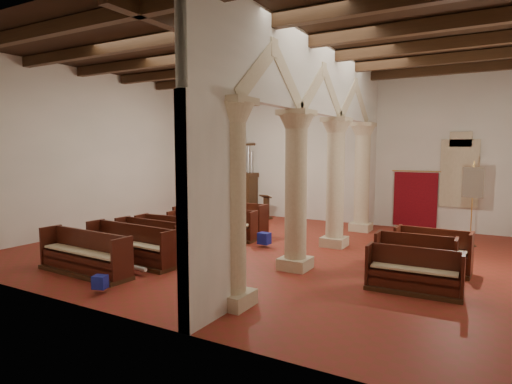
% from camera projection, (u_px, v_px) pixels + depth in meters
% --- Properties ---
extents(floor, '(14.00, 14.00, 0.00)m').
position_uv_depth(floor, '(262.00, 249.00, 13.27)').
color(floor, maroon).
rests_on(floor, ground).
extents(ceiling, '(14.00, 14.00, 0.00)m').
position_uv_depth(ceiling, '(263.00, 51.00, 12.66)').
color(ceiling, black).
rests_on(ceiling, wall_back).
extents(wall_back, '(14.00, 0.02, 6.00)m').
position_uv_depth(wall_back, '(331.00, 151.00, 18.15)').
color(wall_back, beige).
rests_on(wall_back, floor).
extents(wall_front, '(14.00, 0.02, 6.00)m').
position_uv_depth(wall_front, '(104.00, 155.00, 7.78)').
color(wall_front, beige).
rests_on(wall_front, floor).
extents(wall_left, '(0.02, 12.00, 6.00)m').
position_uv_depth(wall_left, '(103.00, 152.00, 16.42)').
color(wall_left, beige).
rests_on(wall_left, floor).
extents(ceiling_beams, '(13.80, 11.80, 0.30)m').
position_uv_depth(ceiling_beams, '(263.00, 57.00, 12.68)').
color(ceiling_beams, '#3E2614').
rests_on(ceiling_beams, wall_back).
extents(arcade, '(0.90, 11.90, 6.00)m').
position_uv_depth(arcade, '(318.00, 132.00, 12.02)').
color(arcade, beige).
rests_on(arcade, floor).
extents(window_back, '(1.00, 0.03, 2.20)m').
position_uv_depth(window_back, '(459.00, 173.00, 15.75)').
color(window_back, '#367A5B').
rests_on(window_back, wall_back).
extents(pipe_organ, '(2.10, 0.85, 4.40)m').
position_uv_depth(pipe_organ, '(235.00, 186.00, 20.10)').
color(pipe_organ, '#3E2614').
rests_on(pipe_organ, floor).
extents(lectern, '(0.48, 0.49, 1.10)m').
position_uv_depth(lectern, '(266.00, 209.00, 18.91)').
color(lectern, '#381F11').
rests_on(lectern, floor).
extents(dossal_curtain, '(1.80, 0.07, 2.17)m').
position_uv_depth(dossal_curtain, '(415.00, 199.00, 16.54)').
color(dossal_curtain, maroon).
rests_on(dossal_curtain, floor).
extents(processional_banner, '(0.62, 0.79, 2.72)m').
position_uv_depth(processional_banner, '(471.00, 220.00, 13.64)').
color(processional_banner, '#3E2614').
rests_on(processional_banner, floor).
extents(hymnal_box_a, '(0.34, 0.31, 0.29)m').
position_uv_depth(hymnal_box_a, '(100.00, 282.00, 9.22)').
color(hymnal_box_a, '#162298').
rests_on(hymnal_box_a, floor).
extents(hymnal_box_b, '(0.34, 0.31, 0.27)m').
position_uv_depth(hymnal_box_b, '(204.00, 263.00, 10.81)').
color(hymnal_box_b, navy).
rests_on(hymnal_box_b, floor).
extents(hymnal_box_c, '(0.38, 0.32, 0.36)m').
position_uv_depth(hymnal_box_c, '(264.00, 238.00, 13.52)').
color(hymnal_box_c, '#152697').
rests_on(hymnal_box_c, floor).
extents(tube_heater_a, '(1.03, 0.18, 0.10)m').
position_uv_depth(tube_heater_a, '(132.00, 267.00, 10.71)').
color(tube_heater_a, white).
rests_on(tube_heater_a, floor).
extents(tube_heater_b, '(0.93, 0.13, 0.09)m').
position_uv_depth(tube_heater_b, '(141.00, 262.00, 11.17)').
color(tube_heater_b, silver).
rests_on(tube_heater_b, floor).
extents(nave_pew_0, '(2.88, 0.84, 1.07)m').
position_uv_depth(nave_pew_0, '(84.00, 260.00, 10.62)').
color(nave_pew_0, '#3E2614').
rests_on(nave_pew_0, floor).
extents(nave_pew_1, '(3.06, 0.89, 1.04)m').
position_uv_depth(nave_pew_1, '(130.00, 251.00, 11.63)').
color(nave_pew_1, '#3E2614').
rests_on(nave_pew_1, floor).
extents(nave_pew_2, '(2.58, 0.82, 1.00)m').
position_uv_depth(nave_pew_2, '(151.00, 243.00, 12.65)').
color(nave_pew_2, '#3E2614').
rests_on(nave_pew_2, floor).
extents(nave_pew_3, '(2.83, 0.88, 1.05)m').
position_uv_depth(nave_pew_3, '(177.00, 240.00, 12.95)').
color(nave_pew_3, '#3E2614').
rests_on(nave_pew_3, floor).
extents(nave_pew_4, '(2.61, 0.73, 0.98)m').
position_uv_depth(nave_pew_4, '(203.00, 233.00, 14.13)').
color(nave_pew_4, '#3E2614').
rests_on(nave_pew_4, floor).
extents(nave_pew_5, '(3.18, 0.89, 1.04)m').
position_uv_depth(nave_pew_5, '(214.00, 228.00, 14.90)').
color(nave_pew_5, '#3E2614').
rests_on(nave_pew_5, floor).
extents(nave_pew_6, '(3.55, 0.88, 1.15)m').
position_uv_depth(nave_pew_6, '(223.00, 222.00, 15.89)').
color(nave_pew_6, '#3E2614').
rests_on(nave_pew_6, floor).
extents(aisle_pew_0, '(2.01, 0.71, 0.97)m').
position_uv_depth(aisle_pew_0, '(413.00, 278.00, 9.23)').
color(aisle_pew_0, '#3E2614').
rests_on(aisle_pew_0, floor).
extents(aisle_pew_1, '(1.85, 0.74, 1.06)m').
position_uv_depth(aisle_pew_1, '(415.00, 264.00, 10.25)').
color(aisle_pew_1, '#3E2614').
rests_on(aisle_pew_1, floor).
extents(aisle_pew_2, '(1.84, 0.80, 1.09)m').
position_uv_depth(aisle_pew_2, '(432.00, 257.00, 10.80)').
color(aisle_pew_2, '#3E2614').
rests_on(aisle_pew_2, floor).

